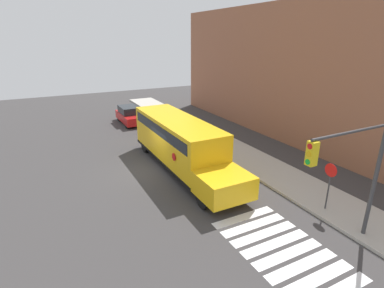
{
  "coord_description": "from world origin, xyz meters",
  "views": [
    {
      "loc": [
        16.33,
        -5.56,
        7.81
      ],
      "look_at": [
        1.08,
        2.32,
        1.69
      ],
      "focal_mm": 28.0,
      "sensor_mm": 36.0,
      "label": 1
    }
  ],
  "objects_px": {
    "school_bus": "(180,141)",
    "traffic_light": "(356,167)",
    "parked_car": "(130,115)",
    "stop_sign": "(329,181)"
  },
  "relations": [
    {
      "from": "traffic_light",
      "to": "stop_sign",
      "type": "bearing_deg",
      "value": 143.37
    },
    {
      "from": "stop_sign",
      "to": "traffic_light",
      "type": "distance_m",
      "value": 3.14
    },
    {
      "from": "school_bus",
      "to": "traffic_light",
      "type": "xyz_separation_m",
      "value": [
        9.89,
        2.38,
        1.68
      ]
    },
    {
      "from": "school_bus",
      "to": "stop_sign",
      "type": "bearing_deg",
      "value": 26.45
    },
    {
      "from": "traffic_light",
      "to": "parked_car",
      "type": "bearing_deg",
      "value": -174.12
    },
    {
      "from": "stop_sign",
      "to": "traffic_light",
      "type": "bearing_deg",
      "value": -36.63
    },
    {
      "from": "stop_sign",
      "to": "traffic_light",
      "type": "xyz_separation_m",
      "value": [
        2.05,
        -1.52,
        1.83
      ]
    },
    {
      "from": "school_bus",
      "to": "parked_car",
      "type": "xyz_separation_m",
      "value": [
        -11.69,
        0.15,
        -0.97
      ]
    },
    {
      "from": "school_bus",
      "to": "stop_sign",
      "type": "xyz_separation_m",
      "value": [
        7.84,
        3.9,
        -0.15
      ]
    },
    {
      "from": "school_bus",
      "to": "traffic_light",
      "type": "relative_size",
      "value": 2.16
    }
  ]
}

